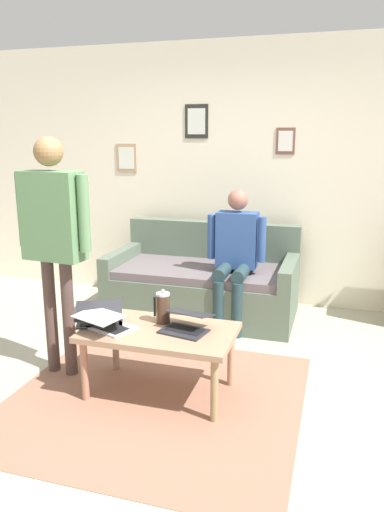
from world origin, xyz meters
The scene contains 11 objects.
ground_plane centered at (0.00, 0.00, 0.00)m, with size 7.68×7.68×0.00m, color #A8A38C.
area_rug centered at (-0.01, 0.13, 0.00)m, with size 1.95×1.87×0.01m, color #946550.
back_wall centered at (0.00, -2.20, 1.35)m, with size 7.04×0.11×2.70m.
couch centered at (0.13, -1.60, 0.30)m, with size 1.82×0.94×0.88m.
coffee_table centered at (-0.01, 0.03, 0.42)m, with size 1.03×0.61×0.47m.
laptop_left centered at (-0.19, 0.00, 0.51)m, with size 0.35×0.34×0.13m.
laptop_center centered at (0.33, 0.14, 0.52)m, with size 0.41×0.42×0.13m.
laptop_right centered at (0.42, 0.05, 0.52)m, with size 0.41×0.41×0.16m.
french_press centered at (0.01, -0.10, 0.58)m, with size 0.12×0.10×0.25m.
person_standing centered at (0.81, -0.05, 1.12)m, with size 0.61×0.24×1.75m.
person_seated centered at (-0.24, -1.37, 0.73)m, with size 0.55×0.51×1.28m.
Camera 1 is at (-1.13, 2.96, 1.75)m, focal length 34.49 mm.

